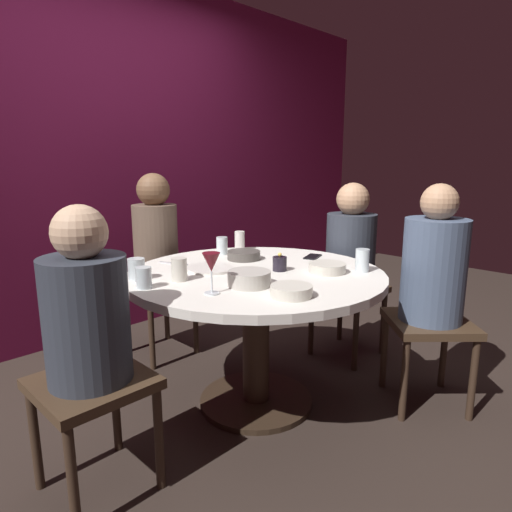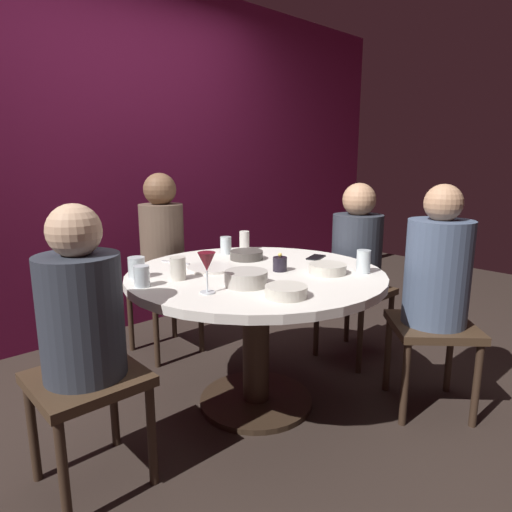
{
  "view_description": "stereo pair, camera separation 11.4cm",
  "coord_description": "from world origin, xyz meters",
  "px_view_note": "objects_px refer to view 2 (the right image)",
  "views": [
    {
      "loc": [
        -1.54,
        -1.52,
        1.28
      ],
      "look_at": [
        0.0,
        0.0,
        0.81
      ],
      "focal_mm": 31.08,
      "sensor_mm": 36.0,
      "label": 1
    },
    {
      "loc": [
        -1.46,
        -1.6,
        1.28
      ],
      "look_at": [
        0.0,
        0.0,
        0.81
      ],
      "focal_mm": 31.08,
      "sensor_mm": 36.0,
      "label": 2
    }
  ],
  "objects_px": {
    "seated_diner_back": "(162,245)",
    "bowl_serving_large": "(246,255)",
    "seated_diner_front_right": "(437,275)",
    "dinner_plate": "(211,268)",
    "bowl_small_white": "(328,269)",
    "cup_center_front": "(244,241)",
    "cell_phone": "(316,257)",
    "cup_beside_wine": "(142,276)",
    "cup_far_edge": "(363,262)",
    "cup_near_candle": "(137,268)",
    "seated_diner_left": "(82,318)",
    "candle_holder": "(280,264)",
    "cup_by_right_diner": "(178,268)",
    "dining_table": "(256,301)",
    "wine_glass": "(207,264)",
    "bowl_sauce_side": "(286,291)",
    "seated_diner_right": "(357,252)",
    "bowl_salad_center": "(246,278)",
    "cup_by_left_diner": "(226,245)"
  },
  "relations": [
    {
      "from": "bowl_small_white",
      "to": "cup_by_right_diner",
      "type": "bearing_deg",
      "value": 146.69
    },
    {
      "from": "seated_diner_front_right",
      "to": "cup_near_candle",
      "type": "relative_size",
      "value": 11.54
    },
    {
      "from": "bowl_serving_large",
      "to": "cup_center_front",
      "type": "distance_m",
      "value": 0.28
    },
    {
      "from": "seated_diner_back",
      "to": "wine_glass",
      "type": "relative_size",
      "value": 6.82
    },
    {
      "from": "seated_diner_right",
      "to": "wine_glass",
      "type": "bearing_deg",
      "value": 6.1
    },
    {
      "from": "seated_diner_back",
      "to": "candle_holder",
      "type": "distance_m",
      "value": 0.98
    },
    {
      "from": "cell_phone",
      "to": "cup_beside_wine",
      "type": "bearing_deg",
      "value": 62.27
    },
    {
      "from": "dining_table",
      "to": "bowl_salad_center",
      "type": "xyz_separation_m",
      "value": [
        -0.21,
        -0.16,
        0.19
      ]
    },
    {
      "from": "seated_diner_back",
      "to": "bowl_serving_large",
      "type": "xyz_separation_m",
      "value": [
        0.15,
        -0.66,
        0.01
      ]
    },
    {
      "from": "candle_holder",
      "to": "bowl_serving_large",
      "type": "relative_size",
      "value": 0.5
    },
    {
      "from": "cup_far_edge",
      "to": "seated_diner_front_right",
      "type": "bearing_deg",
      "value": -44.21
    },
    {
      "from": "seated_diner_left",
      "to": "cup_center_front",
      "type": "bearing_deg",
      "value": 20.85
    },
    {
      "from": "dining_table",
      "to": "seated_diner_left",
      "type": "relative_size",
      "value": 1.15
    },
    {
      "from": "dining_table",
      "to": "dinner_plate",
      "type": "bearing_deg",
      "value": 125.36
    },
    {
      "from": "cup_far_edge",
      "to": "candle_holder",
      "type": "bearing_deg",
      "value": 131.94
    },
    {
      "from": "cup_by_right_diner",
      "to": "cup_beside_wine",
      "type": "bearing_deg",
      "value": 178.08
    },
    {
      "from": "cup_near_candle",
      "to": "cup_beside_wine",
      "type": "relative_size",
      "value": 1.07
    },
    {
      "from": "seated_diner_front_right",
      "to": "dinner_plate",
      "type": "height_order",
      "value": "seated_diner_front_right"
    },
    {
      "from": "seated_diner_left",
      "to": "seated_diner_back",
      "type": "height_order",
      "value": "seated_diner_back"
    },
    {
      "from": "seated_diner_back",
      "to": "dining_table",
      "type": "bearing_deg",
      "value": 0.0
    },
    {
      "from": "cell_phone",
      "to": "dinner_plate",
      "type": "bearing_deg",
      "value": 52.3
    },
    {
      "from": "seated_diner_back",
      "to": "cup_far_edge",
      "type": "bearing_deg",
      "value": 16.22
    },
    {
      "from": "bowl_salad_center",
      "to": "cup_beside_wine",
      "type": "distance_m",
      "value": 0.46
    },
    {
      "from": "seated_diner_front_right",
      "to": "dinner_plate",
      "type": "bearing_deg",
      "value": -1.99
    },
    {
      "from": "seated_diner_right",
      "to": "seated_diner_front_right",
      "type": "xyz_separation_m",
      "value": [
        -0.23,
        -0.64,
        0.01
      ]
    },
    {
      "from": "cup_near_candle",
      "to": "cup_far_edge",
      "type": "bearing_deg",
      "value": -37.54
    },
    {
      "from": "cup_near_candle",
      "to": "cup_by_right_diner",
      "type": "bearing_deg",
      "value": -50.77
    },
    {
      "from": "bowl_salad_center",
      "to": "cup_near_candle",
      "type": "distance_m",
      "value": 0.54
    },
    {
      "from": "dining_table",
      "to": "bowl_small_white",
      "type": "height_order",
      "value": "bowl_small_white"
    },
    {
      "from": "candle_holder",
      "to": "dining_table",
      "type": "bearing_deg",
      "value": 143.07
    },
    {
      "from": "bowl_serving_large",
      "to": "cell_phone",
      "type": "bearing_deg",
      "value": -38.34
    },
    {
      "from": "cell_phone",
      "to": "cup_far_edge",
      "type": "xyz_separation_m",
      "value": [
        -0.09,
        -0.38,
        0.05
      ]
    },
    {
      "from": "cell_phone",
      "to": "cup_by_right_diner",
      "type": "relative_size",
      "value": 1.3
    },
    {
      "from": "wine_glass",
      "to": "bowl_serving_large",
      "type": "xyz_separation_m",
      "value": [
        0.55,
        0.38,
        -0.1
      ]
    },
    {
      "from": "cup_near_candle",
      "to": "cup_by_left_diner",
      "type": "relative_size",
      "value": 0.97
    },
    {
      "from": "dining_table",
      "to": "seated_diner_front_right",
      "type": "distance_m",
      "value": 0.91
    },
    {
      "from": "candle_holder",
      "to": "bowl_sauce_side",
      "type": "xyz_separation_m",
      "value": [
        -0.29,
        -0.32,
        -0.01
      ]
    },
    {
      "from": "candle_holder",
      "to": "cup_by_right_diner",
      "type": "bearing_deg",
      "value": 156.23
    },
    {
      "from": "cup_by_right_diner",
      "to": "cup_beside_wine",
      "type": "xyz_separation_m",
      "value": [
        -0.18,
        0.01,
        -0.01
      ]
    },
    {
      "from": "dining_table",
      "to": "bowl_sauce_side",
      "type": "bearing_deg",
      "value": -116.22
    },
    {
      "from": "seated_diner_back",
      "to": "cell_phone",
      "type": "bearing_deg",
      "value": 27.26
    },
    {
      "from": "bowl_small_white",
      "to": "cup_center_front",
      "type": "relative_size",
      "value": 1.57
    },
    {
      "from": "bowl_small_white",
      "to": "cup_center_front",
      "type": "distance_m",
      "value": 0.73
    },
    {
      "from": "cup_far_edge",
      "to": "cup_near_candle",
      "type": "bearing_deg",
      "value": 142.46
    },
    {
      "from": "bowl_serving_large",
      "to": "cup_far_edge",
      "type": "distance_m",
      "value": 0.67
    },
    {
      "from": "seated_diner_left",
      "to": "bowl_small_white",
      "type": "height_order",
      "value": "seated_diner_left"
    },
    {
      "from": "seated_diner_right",
      "to": "bowl_serving_large",
      "type": "relative_size",
      "value": 6.13
    },
    {
      "from": "seated_diner_back",
      "to": "cup_beside_wine",
      "type": "height_order",
      "value": "seated_diner_back"
    },
    {
      "from": "dinner_plate",
      "to": "bowl_sauce_side",
      "type": "relative_size",
      "value": 1.41
    },
    {
      "from": "bowl_serving_large",
      "to": "seated_diner_left",
      "type": "bearing_deg",
      "value": -166.65
    }
  ]
}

